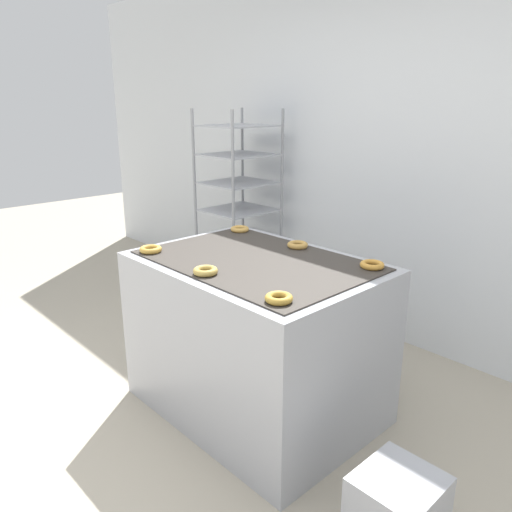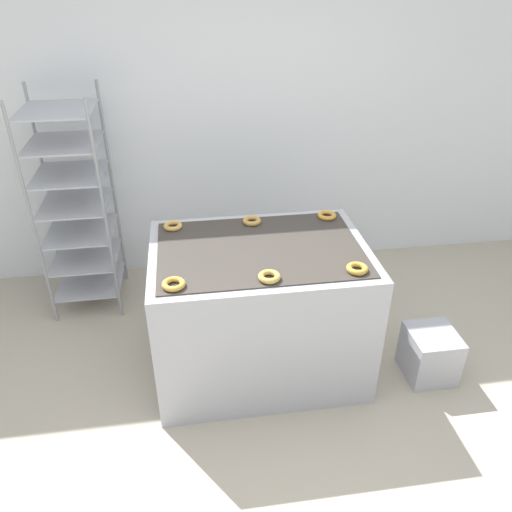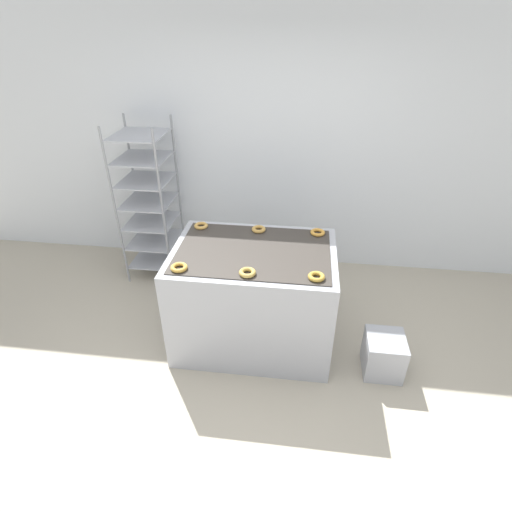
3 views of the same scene
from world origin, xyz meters
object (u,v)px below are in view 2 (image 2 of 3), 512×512
object	(u,v)px
glaze_bin	(430,354)
donut_far_center	(251,221)
donut_near_center	(269,277)
donut_near_left	(174,284)
fryer_machine	(259,309)
donut_far_right	(327,215)
baking_rack_cart	(76,204)
donut_far_left	(173,226)
donut_near_right	(357,269)

from	to	relation	value
glaze_bin	donut_far_center	size ratio (longest dim) A/B	2.81
donut_near_center	donut_far_center	distance (m)	0.68
donut_near_left	donut_near_center	world-z (taller)	donut_near_center
fryer_machine	donut_far_right	world-z (taller)	donut_far_right
baking_rack_cart	donut_far_center	xyz separation A→B (m)	(1.23, -0.62, 0.08)
donut_far_center	donut_near_center	bearing A→B (deg)	-89.84
donut_far_left	donut_far_right	world-z (taller)	same
donut_near_right	donut_far_right	xyz separation A→B (m)	(0.01, 0.68, -0.00)
glaze_bin	donut_near_center	bearing A→B (deg)	-175.84
donut_near_left	donut_far_right	world-z (taller)	donut_near_left
donut_near_right	baking_rack_cart	bearing A→B (deg)	143.26
donut_far_center	donut_near_left	bearing A→B (deg)	-127.02
baking_rack_cart	fryer_machine	bearing A→B (deg)	-37.85
baking_rack_cart	glaze_bin	size ratio (longest dim) A/B	4.93
donut_near_left	donut_near_center	xyz separation A→B (m)	(0.51, -0.00, 0.00)
baking_rack_cart	donut_far_center	size ratio (longest dim) A/B	13.86
donut_near_right	donut_far_center	bearing A→B (deg)	126.85
fryer_machine	donut_near_left	size ratio (longest dim) A/B	10.44
donut_far_center	baking_rack_cart	bearing A→B (deg)	153.11
donut_near_left	donut_near_right	bearing A→B (deg)	0.37
donut_far_center	fryer_machine	bearing A→B (deg)	-89.28
donut_near_center	donut_far_left	world-z (taller)	donut_near_center
donut_far_left	fryer_machine	bearing A→B (deg)	-33.33
baking_rack_cart	donut_far_center	distance (m)	1.38
baking_rack_cart	donut_far_left	world-z (taller)	baking_rack_cart
glaze_bin	donut_far_left	distance (m)	1.89
baking_rack_cart	donut_near_center	xyz separation A→B (m)	(1.23, -1.30, 0.08)
donut_far_left	donut_far_center	world-z (taller)	donut_far_center
baking_rack_cart	donut_near_center	bearing A→B (deg)	-46.61
donut_near_right	donut_near_left	bearing A→B (deg)	-179.63
donut_near_center	glaze_bin	bearing A→B (deg)	4.16
donut_near_right	donut_far_left	bearing A→B (deg)	146.42
donut_near_left	donut_far_center	bearing A→B (deg)	52.98
donut_far_left	donut_far_center	bearing A→B (deg)	-0.37
baking_rack_cart	donut_near_right	xyz separation A→B (m)	(1.73, -1.29, 0.08)
donut_near_right	donut_far_right	bearing A→B (deg)	88.93
fryer_machine	glaze_bin	bearing A→B (deg)	-13.50
donut_near_center	donut_far_center	world-z (taller)	donut_near_center
donut_far_right	donut_near_left	bearing A→B (deg)	-146.27
donut_near_center	donut_near_right	size ratio (longest dim) A/B	1.01
fryer_machine	donut_far_left	size ratio (longest dim) A/B	10.96
fryer_machine	donut_near_center	distance (m)	0.59
baking_rack_cart	donut_far_left	xyz separation A→B (m)	(0.72, -0.62, 0.08)
donut_near_right	donut_far_center	size ratio (longest dim) A/B	1.01
donut_near_center	donut_far_right	distance (m)	0.86
donut_near_left	donut_far_right	bearing A→B (deg)	33.73
fryer_machine	glaze_bin	distance (m)	1.17
baking_rack_cart	glaze_bin	distance (m)	2.72
donut_near_center	donut_far_right	size ratio (longest dim) A/B	0.99
fryer_machine	donut_near_right	xyz separation A→B (m)	(0.50, -0.33, 0.48)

